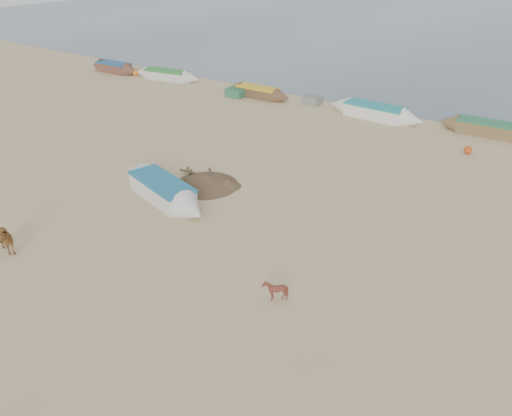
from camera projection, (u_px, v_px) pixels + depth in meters
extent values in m
plane|color=tan|center=(190.00, 277.00, 17.50)|extent=(140.00, 140.00, 0.00)
imported|color=olive|center=(2.00, 239.00, 18.64)|extent=(1.45, 0.82, 1.16)
imported|color=#5E281D|center=(275.00, 290.00, 16.24)|extent=(0.73, 0.66, 0.75)
cone|color=brown|center=(205.00, 180.00, 23.91)|extent=(3.38, 3.38, 0.53)
cube|color=#2C6242|center=(237.00, 92.00, 37.47)|extent=(1.40, 1.20, 0.60)
sphere|color=#C54312|center=(468.00, 150.00, 27.45)|extent=(0.44, 0.44, 0.44)
cube|color=slate|center=(312.00, 100.00, 35.73)|extent=(1.20, 1.10, 0.56)
sphere|color=orange|center=(136.00, 73.00, 43.07)|extent=(0.48, 0.48, 0.48)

